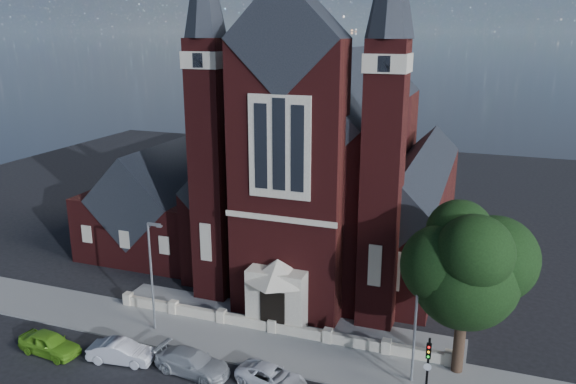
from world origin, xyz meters
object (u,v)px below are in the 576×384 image
at_px(traffic_signal, 428,361).
at_px(car_silver_b, 192,363).
at_px(street_lamp_right, 418,314).
at_px(street_tree, 468,271).
at_px(street_lamp_left, 152,270).
at_px(car_silver_a, 121,352).
at_px(car_white_suv, 272,377).
at_px(parish_hall, 162,208).
at_px(church, 337,168).
at_px(car_lime_van, 49,343).

distance_m(traffic_signal, car_silver_b, 14.20).
bearing_deg(street_lamp_right, street_tree, 34.26).
relative_size(street_lamp_left, car_silver_a, 1.90).
height_order(street_lamp_left, car_silver_a, street_lamp_left).
height_order(car_silver_b, car_white_suv, car_silver_b).
bearing_deg(traffic_signal, car_silver_b, -171.39).
bearing_deg(street_lamp_left, parish_hall, 120.02).
xyz_separation_m(street_tree, car_silver_a, (-20.41, -5.87, -6.26)).
relative_size(street_lamp_right, traffic_signal, 2.02).
bearing_deg(parish_hall, church, 17.16).
relative_size(church, street_tree, 3.26).
xyz_separation_m(street_lamp_left, traffic_signal, (18.91, -1.57, -2.02)).
xyz_separation_m(church, traffic_signal, (11.00, -20.52, -5.60)).
distance_m(street_lamp_right, car_silver_b, 14.07).
bearing_deg(parish_hall, traffic_signal, -29.98).
xyz_separation_m(street_tree, street_lamp_left, (-20.51, -1.71, -2.36)).
distance_m(street_lamp_right, car_silver_a, 18.79).
bearing_deg(car_lime_van, street_tree, -70.01).
bearing_deg(church, car_silver_b, -97.35).
xyz_separation_m(church, car_white_suv, (2.21, -22.24, -7.57)).
xyz_separation_m(street_lamp_left, car_lime_van, (-4.90, -4.97, -3.85)).
height_order(parish_hall, traffic_signal, parish_hall).
distance_m(street_tree, car_lime_van, 27.00).
bearing_deg(church, car_white_suv, -84.34).
bearing_deg(street_lamp_right, car_silver_a, -166.92).
relative_size(street_tree, car_white_suv, 2.42).
height_order(parish_hall, street_lamp_right, parish_hall).
bearing_deg(car_lime_van, street_lamp_left, -39.33).
xyz_separation_m(church, street_lamp_left, (-7.91, -18.94, -3.59)).
xyz_separation_m(street_lamp_left, car_silver_a, (0.09, -4.16, -3.90)).
xyz_separation_m(street_lamp_left, street_lamp_right, (18.00, 0.00, 0.00)).
height_order(street_lamp_left, street_lamp_right, same).
height_order(car_lime_van, car_silver_b, car_lime_van).
xyz_separation_m(traffic_signal, car_white_suv, (-8.79, -1.73, -1.97)).
height_order(street_lamp_left, car_silver_b, street_lamp_left).
xyz_separation_m(parish_hall, traffic_signal, (27.00, -15.57, -1.43)).
bearing_deg(car_silver_a, traffic_signal, -91.00).
bearing_deg(car_silver_b, street_tree, -65.02).
bearing_deg(traffic_signal, street_lamp_right, 120.01).
bearing_deg(car_lime_van, car_silver_b, -77.31).
bearing_deg(car_silver_a, street_tree, -82.78).
distance_m(parish_hall, car_silver_a, 20.19).
bearing_deg(street_lamp_left, street_tree, 4.76).
xyz_separation_m(traffic_signal, car_lime_van, (-23.81, -3.40, -1.84)).
bearing_deg(car_silver_b, church, -1.52).
height_order(street_tree, car_lime_van, street_tree).
bearing_deg(car_silver_a, car_lime_van, 90.40).
distance_m(traffic_signal, car_lime_van, 24.12).
relative_size(parish_hall, street_tree, 1.14).
bearing_deg(parish_hall, car_lime_van, -80.46).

